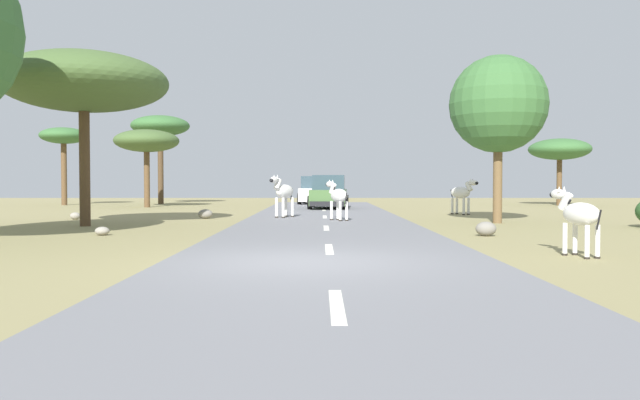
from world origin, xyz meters
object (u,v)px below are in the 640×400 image
at_px(zebra_3, 337,196).
at_px(tree_6, 559,150).
at_px(car_1, 315,191).
at_px(rock_4, 75,216).
at_px(rock_0, 102,231).
at_px(rock_1, 485,229).
at_px(tree_4, 63,138).
at_px(zebra_0, 283,192).
at_px(car_0, 328,193).
at_px(tree_7, 498,105).
at_px(tree_1, 146,142).
at_px(rock_2, 205,214).
at_px(tree_2, 83,83).
at_px(zebra_2, 461,193).
at_px(tree_0, 160,127).
at_px(zebra_1, 578,215).

distance_m(zebra_3, tree_6, 21.04).
height_order(car_1, rock_4, car_1).
xyz_separation_m(rock_0, rock_1, (10.33, -0.21, 0.08)).
bearing_deg(tree_4, zebra_3, -44.59).
distance_m(zebra_0, car_0, 8.80).
bearing_deg(rock_1, tree_7, 71.32).
height_order(tree_1, rock_4, tree_1).
height_order(zebra_3, car_1, car_1).
height_order(zebra_0, zebra_3, zebra_0).
bearing_deg(zebra_3, zebra_0, 111.41).
distance_m(tree_4, rock_2, 18.70).
relative_size(car_1, rock_2, 7.80).
relative_size(rock_1, rock_4, 1.39).
xyz_separation_m(car_0, tree_6, (14.08, 5.14, 2.53)).
distance_m(zebra_3, tree_2, 9.38).
xyz_separation_m(tree_7, rock_2, (-10.70, 2.62, -3.95)).
xyz_separation_m(zebra_2, car_1, (-6.50, 12.46, -0.10)).
bearing_deg(tree_7, tree_1, 139.61).
relative_size(zebra_0, car_1, 0.37).
xyz_separation_m(tree_2, tree_4, (-8.15, 18.49, -0.49)).
bearing_deg(tree_1, tree_0, 96.00).
bearing_deg(tree_2, tree_0, 97.44).
height_order(tree_2, tree_6, tree_2).
bearing_deg(car_0, rock_4, 46.10).
bearing_deg(rock_4, tree_6, 30.71).
bearing_deg(car_1, tree_6, -2.35).
height_order(car_0, tree_4, tree_4).
distance_m(tree_1, rock_0, 19.37).
bearing_deg(tree_2, zebra_1, -33.38).
relative_size(zebra_2, car_1, 0.36).
bearing_deg(rock_1, tree_4, 132.33).
height_order(rock_2, rock_4, rock_2).
relative_size(tree_4, tree_7, 0.82).
bearing_deg(zebra_0, zebra_2, -132.72).
bearing_deg(rock_4, tree_4, 113.37).
height_order(zebra_1, rock_0, zebra_1).
bearing_deg(zebra_3, zebra_1, -94.14).
distance_m(zebra_2, rock_1, 11.10).
height_order(tree_1, tree_6, tree_1).
distance_m(car_0, rock_4, 13.42).
bearing_deg(tree_2, rock_1, -17.16).
relative_size(car_0, tree_4, 0.93).
height_order(zebra_2, rock_2, zebra_2).
height_order(tree_0, rock_4, tree_0).
xyz_separation_m(tree_6, tree_7, (-8.33, -16.35, 0.75)).
relative_size(tree_0, tree_2, 1.02).
xyz_separation_m(car_0, tree_4, (-16.27, 5.75, 3.31)).
bearing_deg(rock_2, zebra_2, 15.91).
relative_size(zebra_0, zebra_1, 1.19).
distance_m(tree_0, tree_1, 5.49).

